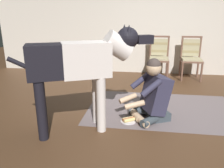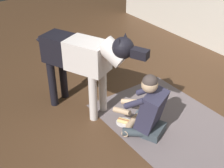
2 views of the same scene
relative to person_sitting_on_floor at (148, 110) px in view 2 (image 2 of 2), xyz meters
The scene contains 5 objects.
ground_plane 0.45m from the person_sitting_on_floor, 70.86° to the left, with size 14.27×14.27×0.00m, color #4D321F.
area_rug 0.55m from the person_sitting_on_floor, 64.15° to the left, with size 2.31×1.46×0.01m, color #6B5E60.
person_sitting_on_floor is the anchor object (origin of this frame).
large_dog 1.09m from the person_sitting_on_floor, 155.20° to the right, with size 1.61×0.85×1.31m.
hot_dog_on_plate 0.48m from the person_sitting_on_floor, 155.20° to the right, with size 0.21×0.21×0.06m.
Camera 2 is at (2.20, -2.43, 2.70)m, focal length 48.40 mm.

